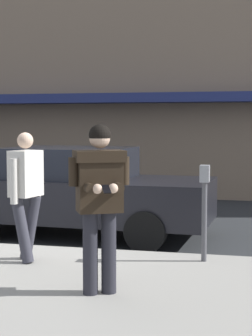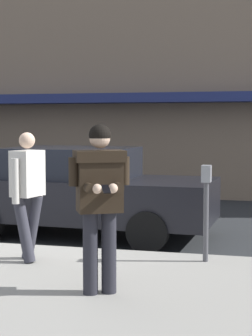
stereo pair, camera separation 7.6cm
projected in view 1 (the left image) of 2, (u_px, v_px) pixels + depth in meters
name	position (u px, v px, depth m)	size (l,w,h in m)	color
ground_plane	(29.00, 251.00, 8.61)	(80.00, 80.00, 0.00)	#2B2D30
sidewalk	(10.00, 312.00, 5.61)	(32.00, 5.30, 0.14)	#99968E
curb_paint_line	(93.00, 253.00, 8.43)	(28.00, 0.12, 0.01)	silver
parked_sedan_mid	(77.00, 191.00, 9.65)	(4.59, 2.11, 1.54)	black
man_texting_on_phone	(100.00, 190.00, 5.89)	(0.63, 0.65, 1.81)	#23232B
pedestrian_in_light_coat	(26.00, 188.00, 7.33)	(0.39, 0.59, 1.70)	#33333D
parking_meter	(204.00, 199.00, 7.32)	(0.12, 0.18, 1.27)	#4C4C51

